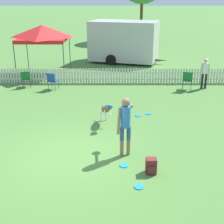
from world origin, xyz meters
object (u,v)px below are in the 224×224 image
leaping_dog (105,109)px  folding_chair_blue_left (186,79)px  handler_person (124,119)px  spectator_standing (204,71)px  frisbee_midfield (148,114)px  frisbee_near_dog (138,187)px  frisbee_far_scatter (123,166)px  canopy_tent_main (41,33)px  equipment_trailer (123,41)px  folding_chair_center (51,80)px  frisbee_near_handler (137,116)px  folding_chair_green_right (25,78)px  backpack_on_grass (150,166)px

leaping_dog → folding_chair_blue_left: folding_chair_blue_left is taller
handler_person → spectator_standing: size_ratio=1.17×
frisbee_midfield → folding_chair_blue_left: size_ratio=0.25×
frisbee_near_dog → frisbee_far_scatter: same height
canopy_tent_main → equipment_trailer: canopy_tent_main is taller
frisbee_midfield → folding_chair_center: bearing=143.1°
frisbee_near_handler → folding_chair_blue_left: 4.38m
frisbee_far_scatter → folding_chair_green_right: bearing=121.0°
leaping_dog → folding_chair_blue_left: 5.75m
folding_chair_blue_left → backpack_on_grass: bearing=85.4°
handler_person → spectator_standing: handler_person is taller
handler_person → spectator_standing: 7.96m
equipment_trailer → folding_chair_center: bearing=-102.5°
folding_chair_green_right → equipment_trailer: equipment_trailer is taller
frisbee_near_dog → frisbee_far_scatter: bearing=108.1°
frisbee_near_dog → frisbee_near_handler: bearing=85.8°
handler_person → backpack_on_grass: bearing=-72.1°
frisbee_near_dog → canopy_tent_main: bearing=111.8°
folding_chair_blue_left → frisbee_midfield: bearing=70.2°
folding_chair_center → equipment_trailer: size_ratio=0.16×
backpack_on_grass → canopy_tent_main: 11.96m
equipment_trailer → backpack_on_grass: bearing=-72.6°
leaping_dog → spectator_standing: spectator_standing is taller
frisbee_far_scatter → spectator_standing: (4.20, 7.44, 0.88)m
folding_chair_green_right → frisbee_far_scatter: bearing=114.1°
leaping_dog → frisbee_near_dog: (0.87, -3.92, -0.57)m
leaping_dog → frisbee_near_dog: bearing=88.0°
frisbee_midfield → folding_chair_center: (-4.35, 3.26, 0.50)m
frisbee_midfield → backpack_on_grass: size_ratio=0.55×
handler_person → frisbee_midfield: handler_person is taller
leaping_dog → frisbee_far_scatter: 3.01m
frisbee_midfield → equipment_trailer: size_ratio=0.04×
spectator_standing → equipment_trailer: size_ratio=0.28×
frisbee_near_handler → folding_chair_green_right: folding_chair_green_right is taller
spectator_standing → backpack_on_grass: bearing=62.7°
frisbee_near_handler → frisbee_midfield: size_ratio=1.00×
handler_person → canopy_tent_main: size_ratio=0.63×
frisbee_midfield → folding_chair_center: size_ratio=0.27×
folding_chair_center → folding_chair_green_right: folding_chair_center is taller
canopy_tent_main → spectator_standing: size_ratio=1.87×
backpack_on_grass → folding_chair_center: (-3.93, 7.57, 0.30)m
frisbee_midfield → equipment_trailer: bearing=93.7°
frisbee_near_handler → frisbee_near_dog: bearing=-94.2°
leaping_dog → backpack_on_grass: leaping_dog is taller
frisbee_near_handler → backpack_on_grass: bearing=-89.8°
canopy_tent_main → frisbee_near_dog: bearing=-68.2°
folding_chair_center → canopy_tent_main: canopy_tent_main is taller
frisbee_far_scatter → handler_person: bearing=85.7°
frisbee_far_scatter → canopy_tent_main: 11.41m
frisbee_near_handler → frisbee_midfield: bearing=27.7°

